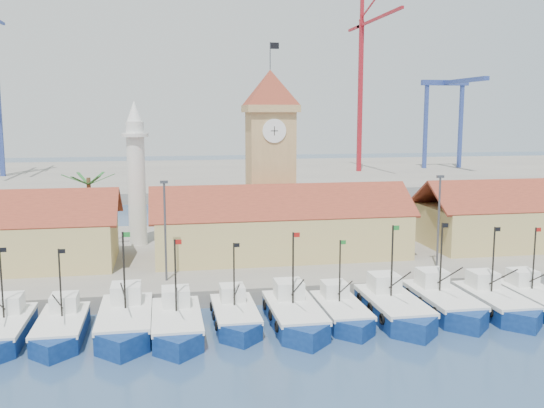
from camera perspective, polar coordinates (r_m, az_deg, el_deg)
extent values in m
plane|color=navy|center=(46.35, 5.66, -12.17)|extent=(400.00, 400.00, 0.00)
cube|color=gray|center=(68.56, 0.13, -4.65)|extent=(140.00, 32.00, 1.50)
cube|color=gray|center=(152.91, -5.76, 2.67)|extent=(240.00, 80.00, 2.00)
cube|color=navy|center=(49.10, -23.97, -11.08)|extent=(3.40, 7.69, 1.75)
cube|color=silver|center=(48.83, -24.04, -10.11)|extent=(3.47, 7.90, 0.34)
cube|color=silver|center=(50.38, -23.58, -8.59)|extent=(2.04, 2.14, 1.36)
cylinder|color=black|center=(48.52, -24.10, -6.88)|extent=(0.14, 0.14, 5.44)
cube|color=black|center=(47.89, -23.99, -3.97)|extent=(0.49, 0.02, 0.34)
cube|color=navy|center=(48.09, -19.18, -11.25)|extent=(3.29, 7.44, 1.69)
cube|color=navy|center=(44.64, -19.92, -12.83)|extent=(3.29, 3.29, 1.69)
cube|color=silver|center=(47.81, -19.23, -10.29)|extent=(3.35, 7.65, 0.33)
cube|color=silver|center=(49.34, -18.95, -8.78)|extent=(1.97, 2.07, 1.31)
cylinder|color=black|center=(47.50, -19.30, -7.10)|extent=(0.13, 0.13, 5.26)
cube|color=black|center=(46.89, -19.16, -4.22)|extent=(0.47, 0.02, 0.33)
cube|color=navy|center=(47.79, -13.62, -11.04)|extent=(3.80, 8.61, 1.96)
cube|color=navy|center=(43.76, -13.93, -12.90)|extent=(3.80, 3.80, 1.96)
cube|color=silver|center=(47.48, -13.66, -9.92)|extent=(3.88, 8.85, 0.38)
cube|color=silver|center=(49.27, -13.56, -8.18)|extent=(2.28, 2.39, 1.52)
cylinder|color=black|center=(47.14, -13.75, -6.20)|extent=(0.15, 0.15, 6.09)
cube|color=#197226|center=(46.50, -13.54, -2.82)|extent=(0.54, 0.02, 0.38)
cube|color=navy|center=(46.76, -8.95, -11.38)|extent=(3.55, 8.04, 1.83)
cube|color=navy|center=(43.00, -8.80, -13.19)|extent=(3.55, 3.55, 1.83)
cube|color=silver|center=(46.46, -8.97, -10.32)|extent=(3.63, 8.27, 0.36)
cube|color=silver|center=(48.13, -9.06, -8.64)|extent=(2.13, 2.23, 1.42)
cylinder|color=black|center=(46.12, -9.07, -6.77)|extent=(0.14, 0.14, 5.69)
cube|color=#A5140F|center=(45.51, -8.83, -3.55)|extent=(0.51, 0.02, 0.36)
cube|color=navy|center=(48.15, -3.49, -10.76)|extent=(3.22, 7.28, 1.65)
cube|color=navy|center=(44.75, -2.92, -12.28)|extent=(3.22, 3.22, 1.65)
cube|color=silver|center=(47.88, -3.50, -9.83)|extent=(3.28, 7.48, 0.32)
cube|color=silver|center=(49.38, -3.76, -8.36)|extent=(1.93, 2.02, 1.29)
cylinder|color=black|center=(47.58, -3.60, -6.71)|extent=(0.13, 0.13, 5.15)
cube|color=black|center=(47.04, -3.34, -3.89)|extent=(0.46, 0.02, 0.32)
cube|color=navy|center=(47.97, 2.10, -10.75)|extent=(3.64, 8.24, 1.87)
cube|color=navy|center=(44.20, 3.28, -12.47)|extent=(3.64, 3.64, 1.87)
cube|color=silver|center=(47.67, 2.11, -9.69)|extent=(3.71, 8.46, 0.36)
cube|color=silver|center=(49.34, 1.59, -8.04)|extent=(2.18, 2.29, 1.46)
cylinder|color=black|center=(47.34, 1.99, -6.15)|extent=(0.15, 0.15, 5.82)
cube|color=#A5140F|center=(46.78, 2.32, -2.92)|extent=(0.52, 0.02, 0.36)
cube|color=navy|center=(49.29, 6.49, -10.34)|extent=(3.23, 7.30, 1.66)
cube|color=navy|center=(46.01, 7.83, -11.76)|extent=(3.23, 3.23, 1.66)
cube|color=silver|center=(49.03, 6.51, -9.42)|extent=(3.29, 7.51, 0.32)
cube|color=silver|center=(50.48, 5.92, -8.01)|extent=(1.94, 2.03, 1.29)
cylinder|color=black|center=(48.72, 6.40, -6.37)|extent=(0.13, 0.13, 5.16)
cube|color=#197226|center=(48.24, 6.71, -3.60)|extent=(0.46, 0.02, 0.32)
cube|color=navy|center=(50.47, 11.32, -9.91)|extent=(3.76, 8.51, 1.93)
cube|color=navy|center=(46.77, 13.28, -11.47)|extent=(3.76, 3.76, 1.93)
cube|color=silver|center=(50.18, 11.35, -8.86)|extent=(3.84, 8.75, 0.38)
cube|color=silver|center=(51.83, 10.51, -7.28)|extent=(2.26, 2.36, 1.50)
cylinder|color=black|center=(49.86, 11.23, -5.38)|extent=(0.15, 0.15, 6.02)
cube|color=#197226|center=(49.37, 11.61, -2.21)|extent=(0.54, 0.02, 0.38)
cube|color=navy|center=(52.91, 15.71, -9.21)|extent=(3.72, 8.41, 1.91)
cube|color=navy|center=(49.37, 17.87, -10.59)|extent=(3.72, 3.72, 1.91)
cube|color=silver|center=(52.63, 15.75, -8.21)|extent=(3.79, 8.64, 0.37)
cube|color=silver|center=(54.22, 14.81, -6.75)|extent=(2.23, 2.34, 1.49)
cylinder|color=black|center=(52.34, 15.62, -4.93)|extent=(0.15, 0.15, 5.95)
cube|color=black|center=(51.90, 16.01, -1.95)|extent=(0.53, 0.02, 0.37)
cube|color=navy|center=(54.29, 20.17, -8.98)|extent=(3.55, 8.02, 1.82)
cube|color=navy|center=(51.06, 22.48, -10.22)|extent=(3.55, 3.55, 1.82)
cube|color=silver|center=(54.04, 20.22, -8.06)|extent=(3.62, 8.25, 0.35)
cube|color=silver|center=(55.49, 19.21, -6.71)|extent=(2.13, 2.23, 1.42)
cylinder|color=black|center=(53.75, 20.10, -5.02)|extent=(0.14, 0.14, 5.67)
cube|color=black|center=(53.35, 20.48, -2.24)|extent=(0.51, 0.02, 0.35)
cube|color=navy|center=(56.62, 23.48, -8.47)|extent=(3.43, 7.75, 1.76)
cube|color=silver|center=(56.38, 23.54, -7.62)|extent=(3.50, 7.97, 0.34)
cube|color=silver|center=(57.74, 22.51, -6.38)|extent=(2.06, 2.15, 1.37)
cylinder|color=black|center=(56.12, 23.43, -4.79)|extent=(0.14, 0.14, 5.48)
cube|color=#A5140F|center=(55.75, 23.79, -2.23)|extent=(0.49, 0.02, 0.34)
cube|color=tan|center=(64.08, 0.78, -2.84)|extent=(26.00, 10.00, 4.50)
cube|color=#963B26|center=(61.03, 1.24, 0.17)|extent=(27.04, 5.13, 3.21)
cube|color=#963B26|center=(65.89, 0.37, 0.78)|extent=(27.04, 5.13, 3.21)
cube|color=#963B26|center=(78.38, 24.02, 1.28)|extent=(31.20, 5.13, 3.21)
cube|color=tan|center=(69.13, -0.17, 2.40)|extent=(5.00, 5.00, 15.00)
cube|color=tan|center=(68.74, -0.18, 8.96)|extent=(5.80, 5.80, 0.80)
pyramid|color=#963B26|center=(68.80, -0.18, 10.87)|extent=(5.80, 5.80, 4.00)
cylinder|color=white|center=(66.26, 0.22, 6.90)|extent=(2.60, 0.15, 2.60)
cube|color=black|center=(66.18, 0.23, 6.90)|extent=(0.08, 0.02, 1.00)
cube|color=black|center=(66.18, 0.23, 6.90)|extent=(0.80, 0.02, 0.08)
cylinder|color=#3F3F44|center=(69.04, -0.18, 13.78)|extent=(0.10, 0.10, 3.00)
cube|color=black|center=(69.24, 0.24, 14.68)|extent=(1.00, 0.03, 0.70)
cylinder|color=silver|center=(70.15, -12.62, 1.87)|extent=(2.00, 2.00, 14.00)
cylinder|color=silver|center=(69.75, -12.77, 6.36)|extent=(3.00, 3.00, 0.40)
cone|color=silver|center=(69.71, -12.84, 8.50)|extent=(1.80, 1.80, 2.40)
cylinder|color=brown|center=(68.96, -16.76, -0.91)|extent=(0.44, 0.44, 8.00)
cube|color=#216126|center=(68.32, -15.73, 2.26)|extent=(2.80, 0.35, 1.18)
cube|color=#216126|center=(69.59, -16.21, 2.35)|extent=(1.71, 2.60, 1.18)
cube|color=#216126|center=(69.74, -17.36, 2.31)|extent=(1.71, 2.60, 1.18)
cube|color=#216126|center=(68.64, -18.06, 2.19)|extent=(2.80, 0.35, 1.18)
cube|color=#216126|center=(67.35, -17.60, 2.10)|extent=(1.71, 2.60, 1.18)
cube|color=#216126|center=(67.19, -16.42, 2.13)|extent=(1.71, 2.60, 1.18)
cylinder|color=#3F3F44|center=(54.63, -10.02, -2.54)|extent=(0.20, 0.20, 9.00)
cube|color=#3F3F44|center=(53.98, -10.13, 2.05)|extent=(0.70, 0.25, 0.25)
cylinder|color=#3F3F44|center=(60.58, 15.40, -1.64)|extent=(0.20, 0.20, 9.00)
cube|color=#3F3F44|center=(59.99, 15.57, 2.50)|extent=(0.70, 0.25, 0.25)
cube|color=maroon|center=(154.74, 8.30, 9.90)|extent=(1.00, 1.00, 36.89)
cube|color=maroon|center=(145.48, 9.95, 16.87)|extent=(0.60, 28.66, 0.60)
cube|color=maroon|center=(160.89, 7.85, 16.09)|extent=(0.60, 10.00, 0.60)
cube|color=maroon|center=(156.88, 8.48, 17.94)|extent=(0.80, 0.80, 7.00)
cube|color=#2E428E|center=(166.72, 14.25, 7.06)|extent=(0.90, 0.90, 22.00)
cube|color=#2E428E|center=(171.11, 17.32, 6.97)|extent=(0.90, 0.90, 22.00)
cube|color=#2E428E|center=(169.02, 15.97, 10.92)|extent=(13.00, 1.40, 1.40)
cube|color=#2E428E|center=(160.11, 17.58, 11.00)|extent=(1.40, 22.00, 1.00)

